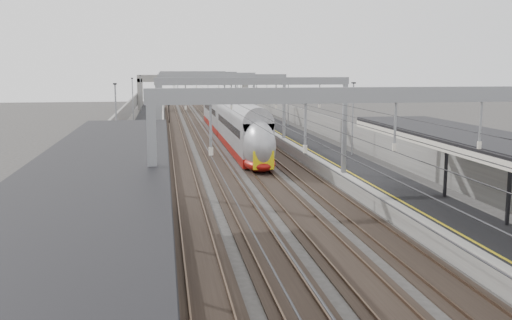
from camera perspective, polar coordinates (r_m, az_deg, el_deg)
name	(u,v)px	position (r m, az deg, el deg)	size (l,w,h in m)	color
platform_left	(145,142)	(61.00, -11.07, 1.75)	(4.00, 120.00, 1.00)	black
platform_right	(293,139)	(62.53, 3.75, 2.08)	(4.00, 120.00, 1.00)	black
tracks	(221,145)	(61.31, -3.56, 1.52)	(11.40, 140.00, 0.20)	black
overhead_line	(214,86)	(67.38, -4.17, 7.40)	(13.00, 140.00, 6.60)	gray
canopy_left	(98,167)	(18.85, -15.48, -0.66)	(4.40, 30.00, 4.24)	black
overbridge	(193,83)	(115.67, -6.30, 7.69)	(22.00, 2.20, 6.90)	slate
wall_left	(113,132)	(61.07, -14.11, 2.69)	(0.30, 120.00, 3.20)	slate
wall_right	(322,129)	(63.20, 6.59, 3.12)	(0.30, 120.00, 3.20)	slate
train	(230,123)	(64.81, -2.57, 3.69)	(2.58, 47.00, 4.08)	maroon
signal_green	(169,108)	(85.50, -8.71, 5.19)	(0.32, 0.32, 3.48)	black
signal_red_near	(223,106)	(88.67, -3.27, 5.42)	(0.32, 0.32, 3.48)	black
signal_red_far	(235,104)	(92.37, -2.13, 5.58)	(0.32, 0.32, 3.48)	black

